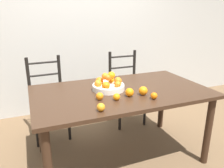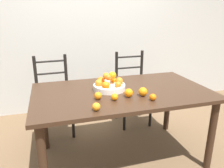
# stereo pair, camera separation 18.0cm
# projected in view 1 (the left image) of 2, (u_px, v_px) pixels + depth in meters

# --- Properties ---
(ground_plane) EXTENTS (12.00, 12.00, 0.00)m
(ground_plane) POSITION_uv_depth(u_px,v_px,m) (120.00, 156.00, 2.42)
(ground_plane) COLOR brown
(wall_back) EXTENTS (8.00, 0.06, 2.60)m
(wall_back) POSITION_uv_depth(u_px,v_px,m) (82.00, 27.00, 3.34)
(wall_back) COLOR beige
(wall_back) RESTS_ON ground_plane
(dining_table) EXTENTS (1.73, 0.99, 0.78)m
(dining_table) POSITION_uv_depth(u_px,v_px,m) (121.00, 99.00, 2.20)
(dining_table) COLOR #382316
(dining_table) RESTS_ON ground_plane
(fruit_bowl) EXTENTS (0.32, 0.32, 0.18)m
(fruit_bowl) POSITION_uv_depth(u_px,v_px,m) (108.00, 85.00, 2.17)
(fruit_bowl) COLOR white
(fruit_bowl) RESTS_ON dining_table
(orange_loose_0) EXTENTS (0.08, 0.08, 0.08)m
(orange_loose_0) POSITION_uv_depth(u_px,v_px,m) (143.00, 91.00, 2.04)
(orange_loose_0) COLOR orange
(orange_loose_0) RESTS_ON dining_table
(orange_loose_1) EXTENTS (0.08, 0.08, 0.08)m
(orange_loose_1) POSITION_uv_depth(u_px,v_px,m) (129.00, 92.00, 2.00)
(orange_loose_1) COLOR orange
(orange_loose_1) RESTS_ON dining_table
(orange_loose_2) EXTENTS (0.07, 0.07, 0.07)m
(orange_loose_2) POSITION_uv_depth(u_px,v_px,m) (101.00, 107.00, 1.70)
(orange_loose_2) COLOR orange
(orange_loose_2) RESTS_ON dining_table
(orange_loose_3) EXTENTS (0.06, 0.06, 0.06)m
(orange_loose_3) POSITION_uv_depth(u_px,v_px,m) (117.00, 97.00, 1.91)
(orange_loose_3) COLOR orange
(orange_loose_3) RESTS_ON dining_table
(orange_loose_4) EXTENTS (0.06, 0.06, 0.06)m
(orange_loose_4) POSITION_uv_depth(u_px,v_px,m) (154.00, 96.00, 1.94)
(orange_loose_4) COLOR orange
(orange_loose_4) RESTS_ON dining_table
(orange_loose_5) EXTENTS (0.07, 0.07, 0.07)m
(orange_loose_5) POSITION_uv_depth(u_px,v_px,m) (100.00, 96.00, 1.92)
(orange_loose_5) COLOR orange
(orange_loose_5) RESTS_ON dining_table
(chair_left) EXTENTS (0.44, 0.42, 1.00)m
(chair_left) POSITION_uv_depth(u_px,v_px,m) (48.00, 101.00, 2.72)
(chair_left) COLOR black
(chair_left) RESTS_ON ground_plane
(chair_right) EXTENTS (0.42, 0.40, 1.00)m
(chair_right) POSITION_uv_depth(u_px,v_px,m) (126.00, 90.00, 3.09)
(chair_right) COLOR black
(chair_right) RESTS_ON ground_plane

